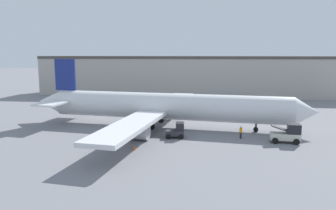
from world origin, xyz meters
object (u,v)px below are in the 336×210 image
airplane (162,107)px  baggage_tug (134,128)px  safety_cone_near (134,148)px  belt_loader_truck (288,134)px  ground_crew_worker (241,132)px  pushback_tug (176,131)px

airplane → baggage_tug: airplane is taller
safety_cone_near → belt_loader_truck: bearing=17.8°
airplane → belt_loader_truck: (17.05, -6.98, -1.96)m
ground_crew_worker → pushback_tug: bearing=-99.7°
baggage_tug → belt_loader_truck: belt_loader_truck is taller
airplane → baggage_tug: 6.66m
pushback_tug → airplane: bearing=108.7°
belt_loader_truck → safety_cone_near: (-18.27, -5.85, -0.86)m
ground_crew_worker → belt_loader_truck: bearing=62.9°
airplane → baggage_tug: bearing=-113.2°
ground_crew_worker → pushback_tug: (-8.48, -0.61, 0.04)m
belt_loader_truck → safety_cone_near: belt_loader_truck is taller
belt_loader_truck → pushback_tug: belt_loader_truck is taller
baggage_tug → safety_cone_near: size_ratio=5.57×
airplane → pushback_tug: airplane is taller
ground_crew_worker → safety_cone_near: ground_crew_worker is taller
baggage_tug → pushback_tug: bearing=19.1°
airplane → safety_cone_near: airplane is taller
ground_crew_worker → baggage_tug: bearing=-104.6°
airplane → pushback_tug: 7.25m
baggage_tug → safety_cone_near: 7.63m
pushback_tug → belt_loader_truck: bearing=-9.4°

